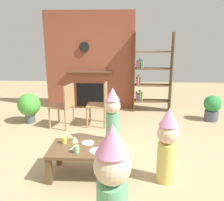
% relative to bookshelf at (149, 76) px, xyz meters
% --- Properties ---
extents(ground_plane, '(12.00, 12.00, 0.00)m').
position_rel_bookshelf_xyz_m(ground_plane, '(-0.95, -2.40, -0.86)').
color(ground_plane, tan).
extents(brick_fireplace_feature, '(2.20, 0.28, 2.40)m').
position_rel_bookshelf_xyz_m(brick_fireplace_feature, '(-1.47, 0.20, 0.33)').
color(brick_fireplace_feature, brown).
rests_on(brick_fireplace_feature, ground_plane).
extents(bookshelf, '(0.90, 0.28, 1.90)m').
position_rel_bookshelf_xyz_m(bookshelf, '(0.00, 0.00, 0.00)').
color(bookshelf, brown).
rests_on(bookshelf, ground_plane).
extents(coffee_table, '(0.98, 0.58, 0.40)m').
position_rel_bookshelf_xyz_m(coffee_table, '(-1.11, -2.95, -0.53)').
color(coffee_table, brown).
rests_on(coffee_table, ground_plane).
extents(paper_cup_near_left, '(0.07, 0.07, 0.10)m').
position_rel_bookshelf_xyz_m(paper_cup_near_left, '(-1.21, -3.09, -0.42)').
color(paper_cup_near_left, '#8CD18C').
rests_on(paper_cup_near_left, coffee_table).
extents(paper_cup_near_right, '(0.07, 0.07, 0.09)m').
position_rel_bookshelf_xyz_m(paper_cup_near_right, '(-1.43, -2.82, -0.42)').
color(paper_cup_near_right, '#F2CC4C').
rests_on(paper_cup_near_right, coffee_table).
extents(paper_cup_center, '(0.08, 0.08, 0.10)m').
position_rel_bookshelf_xyz_m(paper_cup_center, '(-0.72, -3.13, -0.41)').
color(paper_cup_center, '#669EE0').
rests_on(paper_cup_center, coffee_table).
extents(paper_cup_far_left, '(0.07, 0.07, 0.10)m').
position_rel_bookshelf_xyz_m(paper_cup_far_left, '(-0.69, -2.92, -0.41)').
color(paper_cup_far_left, '#8CD18C').
rests_on(paper_cup_far_left, coffee_table).
extents(paper_plate_front, '(0.17, 0.17, 0.01)m').
position_rel_bookshelf_xyz_m(paper_plate_front, '(-1.10, -2.81, -0.46)').
color(paper_plate_front, white).
rests_on(paper_plate_front, coffee_table).
extents(paper_plate_rear, '(0.21, 0.21, 0.01)m').
position_rel_bookshelf_xyz_m(paper_plate_rear, '(-0.94, -3.05, -0.46)').
color(paper_plate_rear, white).
rests_on(paper_plate_rear, coffee_table).
extents(birthday_cake_slice, '(0.10, 0.10, 0.08)m').
position_rel_bookshelf_xyz_m(birthday_cake_slice, '(-1.29, -2.77, -0.42)').
color(birthday_cake_slice, '#EAC68C').
rests_on(birthday_cake_slice, coffee_table).
extents(table_fork, '(0.06, 0.15, 0.01)m').
position_rel_bookshelf_xyz_m(table_fork, '(-1.29, -2.97, -0.46)').
color(table_fork, silver).
rests_on(table_fork, coffee_table).
extents(child_with_cone_hat, '(0.33, 0.33, 1.19)m').
position_rel_bookshelf_xyz_m(child_with_cone_hat, '(-0.69, -4.08, -0.24)').
color(child_with_cone_hat, '#66B27F').
rests_on(child_with_cone_hat, ground_plane).
extents(child_in_pink, '(0.28, 0.28, 1.01)m').
position_rel_bookshelf_xyz_m(child_in_pink, '(-0.04, -3.04, -0.33)').
color(child_in_pink, '#E0CC66').
rests_on(child_in_pink, ground_plane).
extents(child_by_the_chairs, '(0.27, 0.27, 0.99)m').
position_rel_bookshelf_xyz_m(child_by_the_chairs, '(-0.80, -1.88, -0.34)').
color(child_by_the_chairs, '#66B27F').
rests_on(child_by_the_chairs, ground_plane).
extents(dining_chair_left, '(0.49, 0.49, 0.90)m').
position_rel_bookshelf_xyz_m(dining_chair_left, '(-1.79, -1.22, -0.35)').
color(dining_chair_left, '#9E7A51').
rests_on(dining_chair_left, ground_plane).
extents(dining_chair_middle, '(0.41, 0.41, 0.90)m').
position_rel_bookshelf_xyz_m(dining_chair_middle, '(-1.08, -1.08, -0.35)').
color(dining_chair_middle, '#9E7A51').
rests_on(dining_chair_middle, ground_plane).
extents(potted_plant_tall, '(0.37, 0.37, 0.57)m').
position_rel_bookshelf_xyz_m(potted_plant_tall, '(1.33, -0.66, -0.56)').
color(potted_plant_tall, '#4C5660').
rests_on(potted_plant_tall, ground_plane).
extents(potted_plant_short, '(0.48, 0.48, 0.65)m').
position_rel_bookshelf_xyz_m(potted_plant_short, '(-2.63, -1.00, -0.48)').
color(potted_plant_short, '#4C5660').
rests_on(potted_plant_short, ground_plane).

